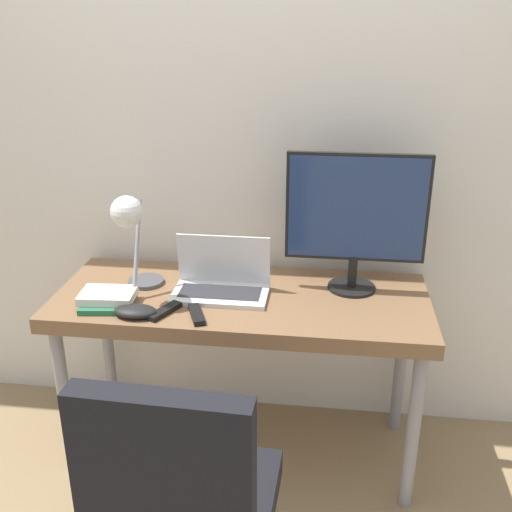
{
  "coord_description": "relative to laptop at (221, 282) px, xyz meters",
  "views": [
    {
      "loc": [
        0.32,
        -1.79,
        1.77
      ],
      "look_at": [
        0.06,
        0.27,
        0.92
      ],
      "focal_mm": 42.0,
      "sensor_mm": 36.0,
      "label": 1
    }
  ],
  "objects": [
    {
      "name": "desk",
      "position": [
        0.08,
        -0.01,
        -0.12
      ],
      "size": [
        1.46,
        0.59,
        0.74
      ],
      "color": "brown",
      "rests_on": "ground_plane"
    },
    {
      "name": "tv_remote",
      "position": [
        -0.18,
        -0.2,
        -0.04
      ],
      "size": [
        0.1,
        0.16,
        0.02
      ],
      "color": "black",
      "rests_on": "desk"
    },
    {
      "name": "desk_lamp",
      "position": [
        -0.32,
        -0.08,
        0.25
      ],
      "size": [
        0.14,
        0.29,
        0.42
      ],
      "color": "#4C4C51",
      "rests_on": "desk"
    },
    {
      "name": "laptop",
      "position": [
        0.0,
        0.0,
        0.0
      ],
      "size": [
        0.37,
        0.21,
        0.22
      ],
      "color": "silver",
      "rests_on": "desk"
    },
    {
      "name": "wall_back",
      "position": [
        0.08,
        0.36,
        0.51
      ],
      "size": [
        8.0,
        0.05,
        2.6
      ],
      "color": "silver",
      "rests_on": "ground_plane"
    },
    {
      "name": "monitor",
      "position": [
        0.51,
        0.11,
        0.26
      ],
      "size": [
        0.54,
        0.19,
        0.55
      ],
      "color": "black",
      "rests_on": "desk"
    },
    {
      "name": "book_stack",
      "position": [
        -0.41,
        -0.15,
        -0.02
      ],
      "size": [
        0.21,
        0.2,
        0.05
      ],
      "color": "#286B47",
      "rests_on": "desk"
    },
    {
      "name": "media_remote",
      "position": [
        -0.05,
        -0.21,
        -0.04
      ],
      "size": [
        0.09,
        0.15,
        0.02
      ],
      "color": "black",
      "rests_on": "desk"
    },
    {
      "name": "office_chair",
      "position": [
        0.06,
        -0.93,
        -0.23
      ],
      "size": [
        0.54,
        0.56,
        1.01
      ],
      "color": "black",
      "rests_on": "ground_plane"
    },
    {
      "name": "ground_plane",
      "position": [
        0.08,
        -0.3,
        -0.79
      ],
      "size": [
        12.0,
        12.0,
        0.0
      ],
      "primitive_type": "plane",
      "color": "#937A56"
    },
    {
      "name": "game_controller",
      "position": [
        -0.28,
        -0.23,
        -0.03
      ],
      "size": [
        0.16,
        0.1,
        0.04
      ],
      "color": "black",
      "rests_on": "desk"
    }
  ]
}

